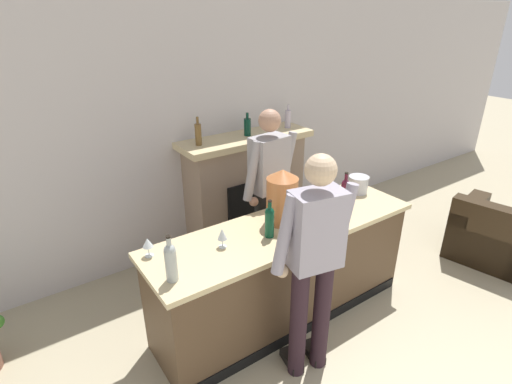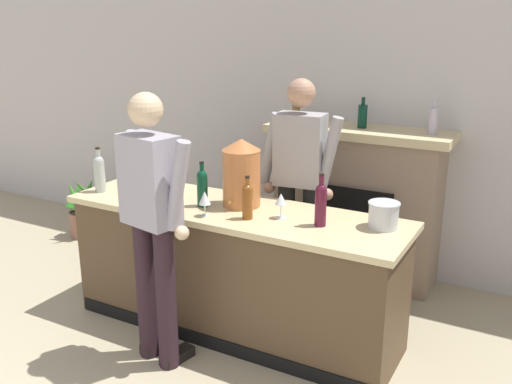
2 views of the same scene
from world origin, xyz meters
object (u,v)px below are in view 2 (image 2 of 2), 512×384
(potted_plant_corner, at_px, (83,210))
(person_bartender, at_px, (299,185))
(ice_bucket_steel, at_px, (384,215))
(wine_bottle_burgundy_dark, at_px, (202,186))
(wine_bottle_rose_blush, at_px, (247,200))
(wine_glass_front_right, at_px, (130,167))
(fireplace_stone, at_px, (356,203))
(wine_bottle_chardonnay_pale, at_px, (321,203))
(wine_glass_back_row, at_px, (164,181))
(wine_glass_by_dispenser, at_px, (281,200))
(wine_glass_front_left, at_px, (205,199))
(person_customer, at_px, (152,220))
(copper_dispenser, at_px, (241,173))
(wine_bottle_merlot_tall, at_px, (99,172))

(potted_plant_corner, height_order, person_bartender, person_bartender)
(person_bartender, relative_size, ice_bucket_steel, 8.99)
(wine_bottle_burgundy_dark, xyz_separation_m, wine_bottle_rose_blush, (0.41, -0.08, -0.01))
(wine_glass_front_right, bearing_deg, wine_bottle_burgundy_dark, -17.37)
(fireplace_stone, height_order, wine_bottle_burgundy_dark, fireplace_stone)
(wine_bottle_chardonnay_pale, bearing_deg, wine_glass_back_row, 177.93)
(wine_glass_by_dispenser, bearing_deg, wine_glass_front_left, -155.72)
(wine_glass_front_left, bearing_deg, potted_plant_corner, 154.75)
(person_bartender, relative_size, wine_glass_front_left, 10.38)
(person_customer, relative_size, person_bartender, 1.00)
(fireplace_stone, bearing_deg, ice_bucket_steel, -63.98)
(potted_plant_corner, height_order, wine_glass_by_dispenser, wine_glass_by_dispenser)
(copper_dispenser, height_order, ice_bucket_steel, copper_dispenser)
(person_bartender, xyz_separation_m, wine_glass_back_row, (-0.85, -0.55, 0.05))
(copper_dispenser, bearing_deg, person_customer, -110.07)
(copper_dispenser, xyz_separation_m, wine_glass_back_row, (-0.63, -0.06, -0.13))
(copper_dispenser, distance_m, wine_bottle_burgundy_dark, 0.29)
(wine_bottle_merlot_tall, relative_size, wine_glass_back_row, 2.10)
(person_bartender, distance_m, wine_glass_by_dispenser, 0.60)
(wine_bottle_burgundy_dark, relative_size, wine_bottle_rose_blush, 1.10)
(fireplace_stone, relative_size, wine_bottle_merlot_tall, 4.73)
(potted_plant_corner, relative_size, wine_glass_by_dispenser, 4.12)
(fireplace_stone, height_order, wine_glass_front_left, fireplace_stone)
(person_customer, bearing_deg, wine_glass_front_left, 68.13)
(wine_glass_front_left, bearing_deg, wine_bottle_rose_blush, 18.50)
(wine_bottle_burgundy_dark, bearing_deg, wine_glass_back_row, 168.93)
(wine_glass_by_dispenser, bearing_deg, wine_bottle_merlot_tall, -175.26)
(potted_plant_corner, bearing_deg, ice_bucket_steel, -11.91)
(wine_bottle_burgundy_dark, bearing_deg, wine_bottle_rose_blush, -10.97)
(wine_glass_by_dispenser, height_order, wine_glass_front_right, wine_glass_by_dispenser)
(wine_bottle_rose_blush, relative_size, wine_glass_back_row, 1.78)
(person_bartender, height_order, wine_bottle_merlot_tall, person_bartender)
(person_customer, distance_m, wine_bottle_rose_blush, 0.63)
(potted_plant_corner, xyz_separation_m, wine_glass_back_row, (1.74, -0.82, 0.75))
(ice_bucket_steel, height_order, wine_bottle_chardonnay_pale, wine_bottle_chardonnay_pale)
(person_customer, bearing_deg, wine_glass_back_row, 121.56)
(fireplace_stone, xyz_separation_m, person_bartender, (-0.21, -0.74, 0.32))
(fireplace_stone, relative_size, wine_glass_front_right, 10.68)
(wine_bottle_chardonnay_pale, xyz_separation_m, wine_bottle_rose_blush, (-0.47, -0.11, -0.02))
(potted_plant_corner, bearing_deg, wine_bottle_rose_blush, -21.03)
(wine_glass_back_row, distance_m, wine_glass_front_right, 0.55)
(potted_plant_corner, bearing_deg, wine_bottle_burgundy_dark, -22.83)
(wine_bottle_rose_blush, bearing_deg, person_customer, -132.57)
(wine_bottle_merlot_tall, bearing_deg, wine_glass_back_row, 18.33)
(wine_glass_by_dispenser, bearing_deg, person_bartender, 103.19)
(wine_glass_front_right, bearing_deg, wine_bottle_merlot_tall, -86.39)
(fireplace_stone, distance_m, wine_glass_front_right, 1.94)
(person_bartender, bearing_deg, potted_plant_corner, 173.97)
(wine_bottle_burgundy_dark, bearing_deg, copper_dispenser, 31.05)
(person_bartender, relative_size, copper_dispenser, 3.73)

